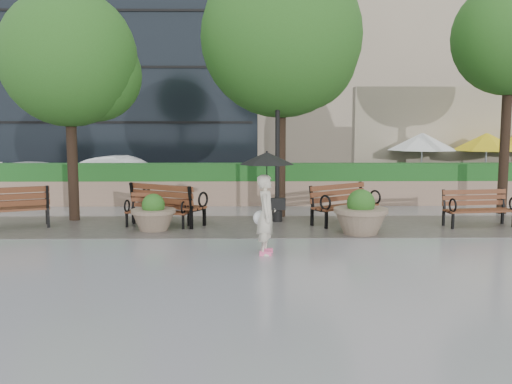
{
  "coord_description": "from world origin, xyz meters",
  "views": [
    {
      "loc": [
        0.54,
        -11.54,
        2.65
      ],
      "look_at": [
        0.71,
        1.3,
        1.1
      ],
      "focal_mm": 40.0,
      "sensor_mm": 36.0,
      "label": 1
    }
  ],
  "objects_px": {
    "bench_3": "(344,212)",
    "bench_4": "(478,216)",
    "planter_left": "(154,216)",
    "planter_right": "(361,217)",
    "bench_0": "(7,216)",
    "car_right": "(124,175)",
    "car_left": "(40,178)",
    "pedestrian": "(266,193)",
    "lamppost": "(277,153)",
    "bench_1": "(158,217)",
    "bench_2": "(168,212)"
  },
  "relations": [
    {
      "from": "bench_0",
      "to": "car_right",
      "type": "height_order",
      "value": "car_right"
    },
    {
      "from": "planter_right",
      "to": "lamppost",
      "type": "height_order",
      "value": "lamppost"
    },
    {
      "from": "lamppost",
      "to": "pedestrian",
      "type": "xyz_separation_m",
      "value": [
        -0.41,
        -3.82,
        -0.6
      ]
    },
    {
      "from": "bench_3",
      "to": "planter_left",
      "type": "height_order",
      "value": "bench_3"
    },
    {
      "from": "bench_1",
      "to": "planter_left",
      "type": "height_order",
      "value": "planter_left"
    },
    {
      "from": "planter_right",
      "to": "car_right",
      "type": "height_order",
      "value": "car_right"
    },
    {
      "from": "bench_4",
      "to": "car_right",
      "type": "bearing_deg",
      "value": 137.32
    },
    {
      "from": "planter_right",
      "to": "bench_0",
      "type": "bearing_deg",
      "value": 174.86
    },
    {
      "from": "bench_3",
      "to": "planter_right",
      "type": "relative_size",
      "value": 1.55
    },
    {
      "from": "bench_3",
      "to": "lamppost",
      "type": "height_order",
      "value": "lamppost"
    },
    {
      "from": "bench_1",
      "to": "bench_2",
      "type": "relative_size",
      "value": 0.79
    },
    {
      "from": "pedestrian",
      "to": "planter_left",
      "type": "bearing_deg",
      "value": 55.57
    },
    {
      "from": "planter_left",
      "to": "lamppost",
      "type": "xyz_separation_m",
      "value": [
        3.13,
        1.24,
        1.5
      ]
    },
    {
      "from": "bench_2",
      "to": "bench_4",
      "type": "xyz_separation_m",
      "value": [
        8.03,
        -0.43,
        -0.04
      ]
    },
    {
      "from": "planter_right",
      "to": "car_right",
      "type": "bearing_deg",
      "value": 132.04
    },
    {
      "from": "bench_3",
      "to": "car_left",
      "type": "xyz_separation_m",
      "value": [
        -10.35,
        6.38,
        0.31
      ]
    },
    {
      "from": "pedestrian",
      "to": "lamppost",
      "type": "bearing_deg",
      "value": 2.91
    },
    {
      "from": "planter_right",
      "to": "car_left",
      "type": "distance_m",
      "value": 13.08
    },
    {
      "from": "planter_left",
      "to": "bench_3",
      "type": "bearing_deg",
      "value": 10.4
    },
    {
      "from": "bench_3",
      "to": "bench_4",
      "type": "bearing_deg",
      "value": -43.54
    },
    {
      "from": "bench_3",
      "to": "car_right",
      "type": "relative_size",
      "value": 0.47
    },
    {
      "from": "bench_1",
      "to": "bench_3",
      "type": "relative_size",
      "value": 0.84
    },
    {
      "from": "bench_3",
      "to": "bench_1",
      "type": "bearing_deg",
      "value": 149.48
    },
    {
      "from": "bench_2",
      "to": "bench_4",
      "type": "relative_size",
      "value": 1.16
    },
    {
      "from": "bench_0",
      "to": "lamppost",
      "type": "bearing_deg",
      "value": 165.47
    },
    {
      "from": "planter_left",
      "to": "pedestrian",
      "type": "distance_m",
      "value": 3.86
    },
    {
      "from": "bench_1",
      "to": "bench_4",
      "type": "relative_size",
      "value": 0.92
    },
    {
      "from": "bench_4",
      "to": "planter_right",
      "type": "relative_size",
      "value": 1.41
    },
    {
      "from": "car_right",
      "to": "pedestrian",
      "type": "distance_m",
      "value": 11.52
    },
    {
      "from": "bench_4",
      "to": "planter_left",
      "type": "bearing_deg",
      "value": 174.61
    },
    {
      "from": "bench_0",
      "to": "planter_right",
      "type": "bearing_deg",
      "value": 152.24
    },
    {
      "from": "planter_right",
      "to": "lamppost",
      "type": "xyz_separation_m",
      "value": [
        -1.92,
        1.76,
        1.43
      ]
    },
    {
      "from": "bench_0",
      "to": "car_right",
      "type": "relative_size",
      "value": 0.5
    },
    {
      "from": "bench_2",
      "to": "planter_left",
      "type": "distance_m",
      "value": 0.87
    },
    {
      "from": "bench_1",
      "to": "lamppost",
      "type": "height_order",
      "value": "lamppost"
    },
    {
      "from": "bench_3",
      "to": "planter_right",
      "type": "xyz_separation_m",
      "value": [
        0.15,
        -1.42,
        0.12
      ]
    },
    {
      "from": "bench_4",
      "to": "car_left",
      "type": "height_order",
      "value": "car_left"
    },
    {
      "from": "bench_3",
      "to": "planter_right",
      "type": "distance_m",
      "value": 1.44
    },
    {
      "from": "bench_4",
      "to": "car_right",
      "type": "height_order",
      "value": "car_right"
    },
    {
      "from": "bench_1",
      "to": "planter_right",
      "type": "relative_size",
      "value": 1.29
    },
    {
      "from": "bench_2",
      "to": "lamppost",
      "type": "bearing_deg",
      "value": -141.39
    },
    {
      "from": "bench_0",
      "to": "bench_1",
      "type": "relative_size",
      "value": 1.28
    },
    {
      "from": "bench_3",
      "to": "car_right",
      "type": "bearing_deg",
      "value": 101.66
    },
    {
      "from": "bench_2",
      "to": "car_right",
      "type": "height_order",
      "value": "car_right"
    },
    {
      "from": "bench_1",
      "to": "lamppost",
      "type": "bearing_deg",
      "value": 25.2
    },
    {
      "from": "planter_left",
      "to": "car_left",
      "type": "bearing_deg",
      "value": 126.79
    },
    {
      "from": "bench_2",
      "to": "bench_3",
      "type": "height_order",
      "value": "bench_2"
    },
    {
      "from": "planter_left",
      "to": "planter_right",
      "type": "relative_size",
      "value": 0.85
    },
    {
      "from": "planter_left",
      "to": "lamppost",
      "type": "bearing_deg",
      "value": 21.58
    },
    {
      "from": "planter_left",
      "to": "bench_1",
      "type": "bearing_deg",
      "value": 87.05
    }
  ]
}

